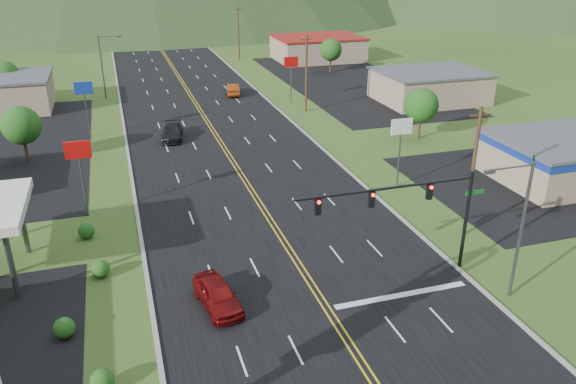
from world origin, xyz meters
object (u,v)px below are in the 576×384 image
object	(u,v)px
car_red_near	(218,295)
car_red_far	(233,89)
streetlight_east	(518,222)
car_dark_mid	(173,133)
streetlight_west	(104,63)
traffic_signal	(414,203)

from	to	relation	value
car_red_near	car_red_far	world-z (taller)	car_red_near
streetlight_east	car_dark_mid	distance (m)	41.65
car_red_near	car_red_far	distance (m)	54.07
car_red_near	car_red_far	bearing A→B (deg)	67.40
car_red_far	streetlight_east	bearing A→B (deg)	104.45
streetlight_west	traffic_signal	bearing A→B (deg)	-72.03
streetlight_east	streetlight_west	distance (m)	64.21
streetlight_west	car_red_near	distance (m)	56.15
traffic_signal	car_red_far	xyz separation A→B (m)	(-0.33, 52.93, -4.50)
traffic_signal	car_red_near	xyz separation A→B (m)	(-12.73, 0.29, -4.49)
traffic_signal	streetlight_west	xyz separation A→B (m)	(-18.16, 56.00, -0.15)
streetlight_east	car_red_far	world-z (taller)	streetlight_east
traffic_signal	streetlight_west	bearing A→B (deg)	107.97
traffic_signal	streetlight_west	world-z (taller)	streetlight_west
streetlight_east	car_red_far	bearing A→B (deg)	95.05
streetlight_west	car_red_near	world-z (taller)	streetlight_west
car_dark_mid	traffic_signal	bearing A→B (deg)	-61.60
streetlight_west	car_red_near	size ratio (longest dim) A/B	1.84
traffic_signal	car_red_near	world-z (taller)	traffic_signal
traffic_signal	car_red_far	size ratio (longest dim) A/B	2.61
streetlight_east	car_red_near	world-z (taller)	streetlight_east
car_red_near	car_red_far	xyz separation A→B (m)	(12.39, 52.63, -0.01)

